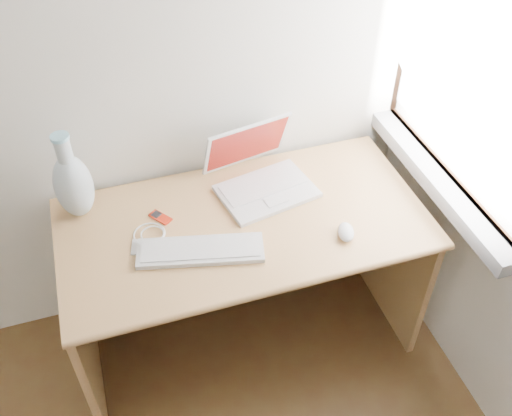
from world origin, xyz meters
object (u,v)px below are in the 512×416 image
object	(u,v)px
vase	(73,184)
external_keyboard	(201,250)
desk	(238,243)
laptop	(263,175)

from	to	relation	value
vase	external_keyboard	bearing A→B (deg)	-41.27
desk	vase	xyz separation A→B (m)	(-0.57, 0.14, 0.35)
external_keyboard	desk	bearing A→B (deg)	58.46
desk	vase	distance (m)	0.69
vase	desk	bearing A→B (deg)	-14.17
desk	laptop	size ratio (longest dim) A/B	3.41
desk	external_keyboard	xyz separation A→B (m)	(-0.19, -0.19, 0.22)
desk	vase	bearing A→B (deg)	165.83
external_keyboard	vase	distance (m)	0.53
external_keyboard	vase	xyz separation A→B (m)	(-0.38, 0.34, 0.13)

